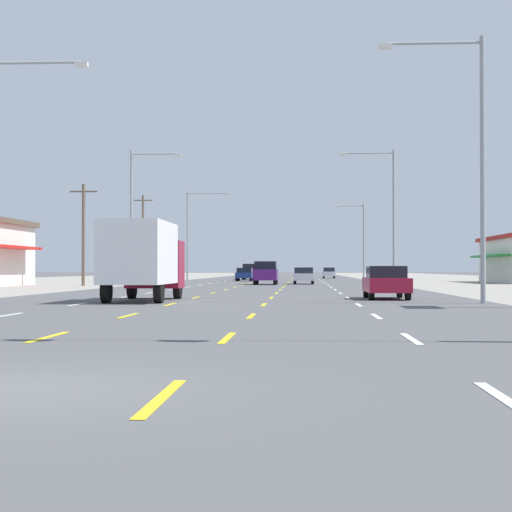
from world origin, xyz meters
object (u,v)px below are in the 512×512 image
at_px(suv_center_turn_mid, 266,273).
at_px(hatchback_far_right_distant_a, 329,273).
at_px(hatchback_inner_right_farthest, 306,273).
at_px(sedan_inner_right_distant_b, 305,273).
at_px(box_truck_inner_left_nearest, 143,257).
at_px(streetlight_right_row_2, 361,236).
at_px(streetlight_left_row_2, 192,228).
at_px(sedan_inner_right_midfar, 304,275).
at_px(streetlight_left_row_1, 136,208).
at_px(streetlight_right_row_1, 388,207).
at_px(sedan_far_right_near, 386,282).
at_px(suv_inner_left_farther, 251,271).
at_px(sedan_inner_left_far, 245,274).
at_px(streetlight_right_row_0, 472,149).

xyz_separation_m(suv_center_turn_mid, hatchback_far_right_distant_a, (6.89, 48.99, -0.24)).
distance_m(hatchback_inner_right_farthest, sedan_inner_right_distant_b, 24.73).
xyz_separation_m(box_truck_inner_left_nearest, streetlight_right_row_2, (13.22, 62.13, 3.24)).
distance_m(hatchback_inner_right_farthest, streetlight_left_row_2, 20.79).
relative_size(sedan_inner_right_midfar, streetlight_left_row_1, 0.43).
bearing_deg(sedan_inner_right_distant_b, streetlight_right_row_1, -85.01).
height_order(streetlight_right_row_1, streetlight_right_row_2, streetlight_right_row_1).
bearing_deg(streetlight_left_row_1, sedan_far_right_near, -58.53).
bearing_deg(streetlight_left_row_1, suv_center_turn_mid, 36.15).
bearing_deg(hatchback_far_right_distant_a, streetlight_left_row_2, -124.23).
distance_m(suv_inner_left_farther, streetlight_right_row_2, 16.18).
bearing_deg(suv_center_turn_mid, sedan_inner_right_distant_b, 86.93).
bearing_deg(sedan_inner_right_distant_b, suv_inner_left_farther, -102.29).
bearing_deg(streetlight_left_row_2, sedan_inner_left_far, -30.60).
height_order(sedan_inner_left_far, streetlight_right_row_0, streetlight_right_row_0).
height_order(hatchback_far_right_distant_a, streetlight_right_row_1, streetlight_right_row_1).
bearing_deg(suv_center_turn_mid, hatchback_inner_right_farthest, 84.78).
bearing_deg(box_truck_inner_left_nearest, streetlight_left_row_1, 101.88).
bearing_deg(sedan_inner_right_distant_b, suv_center_turn_mid, -93.07).
bearing_deg(suv_center_turn_mid, streetlight_left_row_1, -143.85).
bearing_deg(sedan_inner_right_midfar, streetlight_left_row_2, 120.05).
relative_size(hatchback_far_right_distant_a, streetlight_right_row_0, 0.38).
relative_size(box_truck_inner_left_nearest, sedan_inner_right_distant_b, 1.60).
relative_size(streetlight_right_row_1, streetlight_left_row_2, 1.01).
bearing_deg(sedan_inner_left_far, streetlight_left_row_1, -103.08).
xyz_separation_m(streetlight_right_row_1, streetlight_right_row_2, (0.08, 31.85, -0.97)).
xyz_separation_m(hatchback_far_right_distant_a, streetlight_left_row_1, (-16.68, -56.15, 5.26)).
bearing_deg(sedan_inner_right_distant_b, box_truck_inner_left_nearest, -93.86).
xyz_separation_m(streetlight_left_row_1, streetlight_left_row_2, (0.15, 31.85, 0.00)).
bearing_deg(sedan_inner_right_midfar, sedan_inner_right_distant_b, 89.80).
bearing_deg(streetlight_right_row_0, hatchback_inner_right_farthest, 94.43).
distance_m(sedan_inner_right_midfar, sedan_inner_right_distant_b, 62.12).
xyz_separation_m(box_truck_inner_left_nearest, streetlight_left_row_2, (-6.22, 62.13, 4.21)).
bearing_deg(streetlight_right_row_2, hatchback_far_right_distant_a, 96.83).
relative_size(streetlight_right_row_0, streetlight_left_row_1, 0.98).
bearing_deg(suv_center_turn_mid, box_truck_inner_left_nearest, -95.23).
xyz_separation_m(hatchback_inner_right_farthest, streetlight_left_row_2, (-13.28, -15.10, 5.26)).
bearing_deg(hatchback_far_right_distant_a, sedan_far_right_near, -90.02).
bearing_deg(hatchback_far_right_distant_a, suv_inner_left_farther, -122.96).
distance_m(box_truck_inner_left_nearest, sedan_inner_right_midfar, 40.41).
height_order(streetlight_left_row_1, streetlight_right_row_1, streetlight_left_row_1).
bearing_deg(sedan_far_right_near, sedan_inner_left_far, 100.39).
bearing_deg(streetlight_right_row_1, streetlight_left_row_1, -180.00).
distance_m(suv_center_turn_mid, hatchback_inner_right_farthest, 39.96).
xyz_separation_m(suv_inner_left_farther, hatchback_far_right_distant_a, (10.26, 15.82, -0.24)).
height_order(sedan_inner_left_far, streetlight_left_row_1, streetlight_left_row_1).
xyz_separation_m(suv_inner_left_farther, streetlight_right_row_2, (13.17, -8.48, 4.05)).
relative_size(suv_center_turn_mid, streetlight_right_row_0, 0.47).
height_order(suv_center_turn_mid, sedan_inner_right_distant_b, suv_center_turn_mid).
relative_size(hatchback_inner_right_farthest, hatchback_far_right_distant_a, 1.00).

